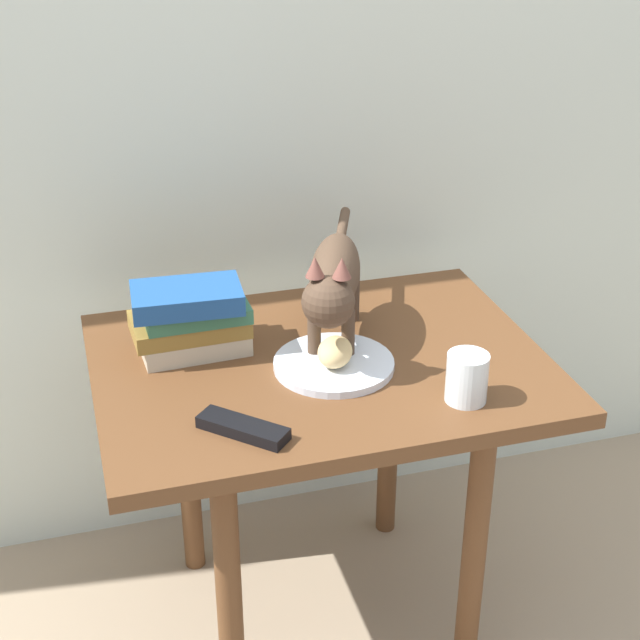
# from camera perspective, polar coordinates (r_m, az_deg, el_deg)

# --- Properties ---
(ground_plane) EXTENTS (6.00, 6.00, 0.00)m
(ground_plane) POSITION_cam_1_polar(r_m,az_deg,el_deg) (2.07, -0.00, -17.14)
(ground_plane) COLOR gray
(back_panel) EXTENTS (4.00, 0.04, 2.20)m
(back_panel) POSITION_cam_1_polar(r_m,az_deg,el_deg) (1.92, -3.64, 16.71)
(back_panel) COLOR silver
(back_panel) RESTS_ON ground
(side_table) EXTENTS (0.80, 0.60, 0.61)m
(side_table) POSITION_cam_1_polar(r_m,az_deg,el_deg) (1.75, -0.00, -4.87)
(side_table) COLOR brown
(side_table) RESTS_ON ground
(plate) EXTENTS (0.21, 0.21, 0.01)m
(plate) POSITION_cam_1_polar(r_m,az_deg,el_deg) (1.67, 0.83, -2.66)
(plate) COLOR silver
(plate) RESTS_ON side_table
(bread_roll) EXTENTS (0.09, 0.10, 0.05)m
(bread_roll) POSITION_cam_1_polar(r_m,az_deg,el_deg) (1.65, 0.90, -1.92)
(bread_roll) COLOR #E0BC7A
(bread_roll) RESTS_ON plate
(cat) EXTENTS (0.21, 0.45, 0.23)m
(cat) POSITION_cam_1_polar(r_m,az_deg,el_deg) (1.69, 0.83, 2.45)
(cat) COLOR #4C3828
(cat) RESTS_ON side_table
(book_stack) EXTENTS (0.21, 0.15, 0.13)m
(book_stack) POSITION_cam_1_polar(r_m,az_deg,el_deg) (1.72, -7.74, 0.07)
(book_stack) COLOR #BCB299
(book_stack) RESTS_ON side_table
(candle_jar) EXTENTS (0.07, 0.07, 0.08)m
(candle_jar) POSITION_cam_1_polar(r_m,az_deg,el_deg) (1.59, 8.78, -3.58)
(candle_jar) COLOR silver
(candle_jar) RESTS_ON side_table
(tv_remote) EXTENTS (0.14, 0.14, 0.02)m
(tv_remote) POSITION_cam_1_polar(r_m,az_deg,el_deg) (1.50, -4.64, -6.47)
(tv_remote) COLOR black
(tv_remote) RESTS_ON side_table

